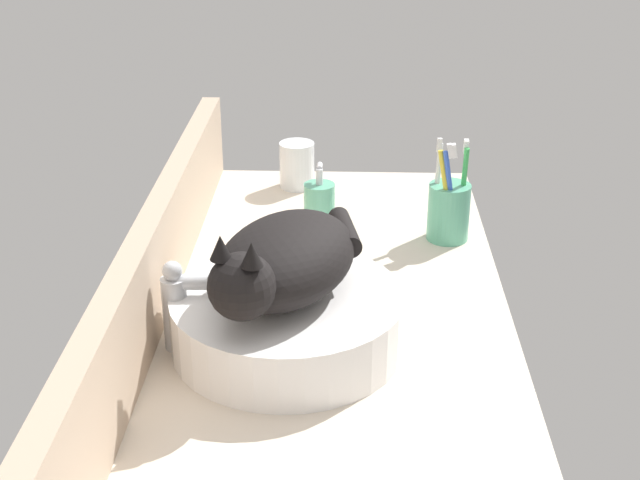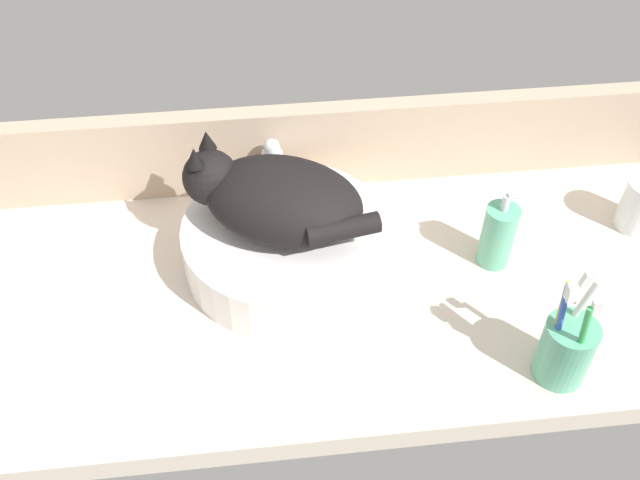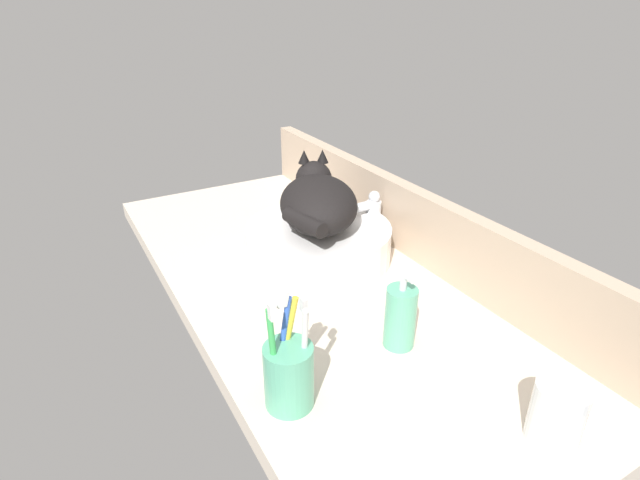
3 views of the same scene
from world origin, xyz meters
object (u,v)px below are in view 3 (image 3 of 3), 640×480
Objects in this scene: toothbrush_cup at (289,373)px; cat at (318,200)px; faucet at (370,217)px; sink_basin at (319,243)px; water_glass at (556,416)px; soap_dispenser at (400,317)px.

cat is at bearing 145.29° from toothbrush_cup.
faucet is 0.73× the size of toothbrush_cup.
water_glass reaches higher than sink_basin.
soap_dispenser is 23.04cm from toothbrush_cup.
cat is 47.47cm from toothbrush_cup.
sink_basin is 1.76× the size of toothbrush_cup.
sink_basin is 34.38cm from soap_dispenser.
sink_basin is at bearing -20.82° from cat.
toothbrush_cup is at bearing -130.45° from water_glass.
soap_dispenser is at bearing 97.31° from toothbrush_cup.
sink_basin is 3.51× the size of water_glass.
toothbrush_cup is at bearing -35.13° from sink_basin.
sink_basin is 14.92cm from faucet.
cat reaches higher than toothbrush_cup.
water_glass is (61.31, 2.27, 0.09)cm from sink_basin.
cat is 3.21× the size of water_glass.
soap_dispenser reaches higher than water_glass.
soap_dispenser reaches higher than faucet.
soap_dispenser is at bearing -6.03° from cat.
cat is at bearing -178.37° from water_glass.
faucet is 63.36cm from water_glass.
water_glass is (24.20, 28.38, -1.40)cm from toothbrush_cup.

